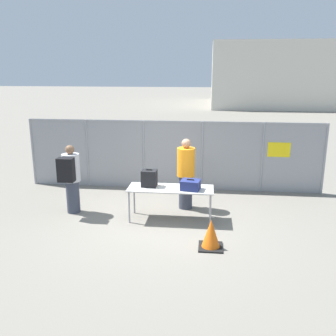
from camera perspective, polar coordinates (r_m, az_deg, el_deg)
ground_plane at (r=8.48m, az=-0.94°, el=-8.22°), size 120.00×120.00×0.00m
fence_section at (r=10.47m, az=0.82°, el=2.20°), size 8.27×0.07×1.94m
inspection_table at (r=8.37m, az=0.40°, el=-3.43°), size 1.91×0.69×0.75m
suitcase_black at (r=8.43m, az=-2.87°, el=-1.56°), size 0.35×0.30×0.40m
suitcase_navy at (r=8.23m, az=3.45°, el=-2.57°), size 0.45×0.40×0.24m
traveler_hooded at (r=8.98m, az=-14.61°, el=-1.29°), size 0.40×0.63×1.63m
security_worker_near at (r=9.03m, az=2.73°, el=-0.75°), size 0.43×0.43×1.73m
utility_trailer at (r=12.52m, az=10.68°, el=1.01°), size 3.37×1.96×0.62m
distant_hangar at (r=36.80m, az=15.71°, el=13.55°), size 11.18×11.57×5.46m
traffic_cone at (r=7.28m, az=6.56°, el=-10.07°), size 0.46×0.46×0.58m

